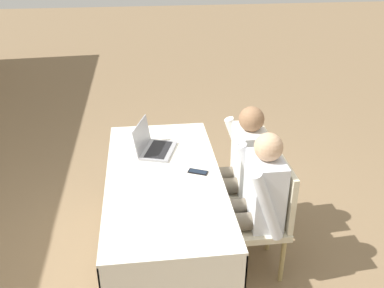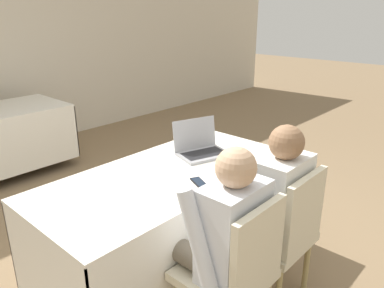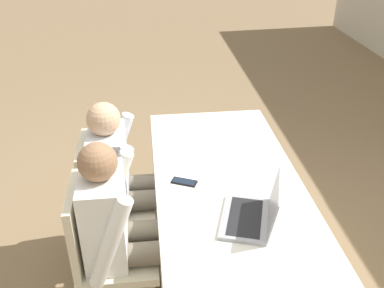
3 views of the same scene
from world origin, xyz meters
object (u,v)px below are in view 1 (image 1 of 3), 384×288
chair_near_right (250,180)px  chair_near_left (266,214)px  person_white_shirt (239,165)px  person_checkered_shirt (254,197)px  laptop (154,146)px  cell_phone (198,172)px

chair_near_right → chair_near_left: bearing=0.0°
chair_near_left → person_white_shirt: (0.47, 0.10, 0.16)m
chair_near_left → person_checkered_shirt: size_ratio=0.77×
chair_near_left → chair_near_right: 0.47m
laptop → cell_phone: bearing=-122.4°
person_checkered_shirt → cell_phone: bearing=-123.8°
cell_phone → laptop: bearing=64.2°
person_white_shirt → chair_near_left: bearing=12.2°
chair_near_right → cell_phone: bearing=-64.6°
cell_phone → chair_near_right: chair_near_right is taller
cell_phone → person_checkered_shirt: 0.46m
laptop → cell_phone: laptop is taller
person_white_shirt → chair_near_right: bearing=90.0°
person_checkered_shirt → person_white_shirt: size_ratio=1.00×
chair_near_left → chair_near_right: same height
chair_near_right → person_checkered_shirt: 0.51m
person_checkered_shirt → laptop: bearing=-132.5°
chair_near_right → laptop: bearing=-101.1°
laptop → person_checkered_shirt: person_checkered_shirt is taller
cell_phone → chair_near_right: 0.58m
chair_near_left → person_checkered_shirt: (-0.00, 0.10, 0.16)m
chair_near_left → cell_phone: bearing=-117.7°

